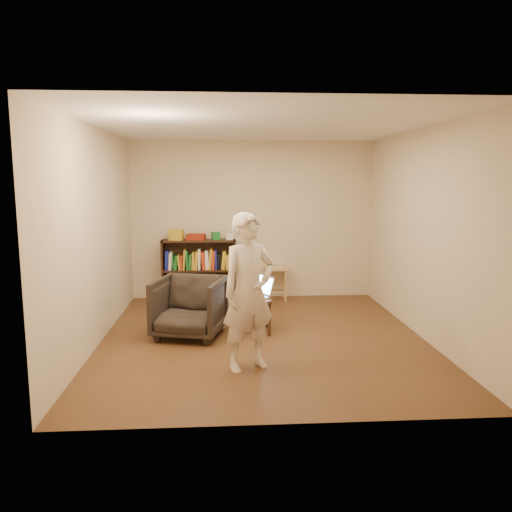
{
  "coord_description": "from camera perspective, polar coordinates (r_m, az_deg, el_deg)",
  "views": [
    {
      "loc": [
        -0.48,
        -6.03,
        1.97
      ],
      "look_at": [
        -0.06,
        0.35,
        0.99
      ],
      "focal_mm": 35.0,
      "sensor_mm": 36.0,
      "label": 1
    }
  ],
  "objects": [
    {
      "name": "wall_right",
      "position": [
        6.55,
        18.54,
        2.4
      ],
      "size": [
        0.0,
        4.5,
        4.5
      ],
      "primitive_type": "plane",
      "rotation": [
        1.57,
        0.0,
        -1.57
      ],
      "color": "beige",
      "rests_on": "floor"
    },
    {
      "name": "box_yellow",
      "position": [
        8.17,
        -9.09,
        2.41
      ],
      "size": [
        0.24,
        0.19,
        0.18
      ],
      "primitive_type": "cube",
      "rotation": [
        0.0,
        0.0,
        -0.18
      ],
      "color": "gold",
      "rests_on": "bookshelf"
    },
    {
      "name": "wall_left",
      "position": [
        6.25,
        -17.8,
        2.16
      ],
      "size": [
        0.0,
        4.5,
        4.5
      ],
      "primitive_type": "plane",
      "rotation": [
        1.57,
        0.0,
        1.57
      ],
      "color": "beige",
      "rests_on": "floor"
    },
    {
      "name": "side_table",
      "position": [
        6.5,
        -0.33,
        -5.43
      ],
      "size": [
        0.45,
        0.45,
        0.46
      ],
      "color": "#311E10",
      "rests_on": "floor"
    },
    {
      "name": "box_green",
      "position": [
        8.14,
        -4.62,
        2.29
      ],
      "size": [
        0.15,
        0.15,
        0.13
      ],
      "primitive_type": "cube",
      "rotation": [
        0.0,
        0.0,
        0.23
      ],
      "color": "#1B6828",
      "rests_on": "bookshelf"
    },
    {
      "name": "red_cloth",
      "position": [
        8.16,
        -6.87,
        2.17
      ],
      "size": [
        0.32,
        0.25,
        0.1
      ],
      "primitive_type": "cube",
      "rotation": [
        0.0,
        0.0,
        -0.15
      ],
      "color": "maroon",
      "rests_on": "bookshelf"
    },
    {
      "name": "person",
      "position": [
        5.15,
        -0.84,
        -4.15
      ],
      "size": [
        0.71,
        0.62,
        1.64
      ],
      "primitive_type": "imported",
      "rotation": [
        0.0,
        0.0,
        0.47
      ],
      "color": "beige",
      "rests_on": "floor"
    },
    {
      "name": "floor",
      "position": [
        6.36,
        0.79,
        -9.32
      ],
      "size": [
        4.5,
        4.5,
        0.0
      ],
      "primitive_type": "plane",
      "color": "#4C3118",
      "rests_on": "ground"
    },
    {
      "name": "ceiling",
      "position": [
        6.08,
        0.84,
        14.67
      ],
      "size": [
        4.5,
        4.5,
        0.0
      ],
      "primitive_type": "plane",
      "color": "white",
      "rests_on": "wall_back"
    },
    {
      "name": "stool",
      "position": [
        8.25,
        2.27,
        -1.97
      ],
      "size": [
        0.38,
        0.38,
        0.55
      ],
      "color": "tan",
      "rests_on": "floor"
    },
    {
      "name": "armchair",
      "position": [
        6.38,
        -7.64,
        -5.8
      ],
      "size": [
        0.99,
        1.01,
        0.76
      ],
      "primitive_type": "imported",
      "rotation": [
        0.0,
        0.0,
        -0.25
      ],
      "color": "black",
      "rests_on": "floor"
    },
    {
      "name": "wall_back",
      "position": [
        8.32,
        -0.42,
        4.1
      ],
      "size": [
        4.0,
        0.0,
        4.0
      ],
      "primitive_type": "plane",
      "rotation": [
        1.57,
        0.0,
        0.0
      ],
      "color": "beige",
      "rests_on": "floor"
    },
    {
      "name": "box_white",
      "position": [
        8.17,
        -3.08,
        2.2
      ],
      "size": [
        0.13,
        0.13,
        0.09
      ],
      "primitive_type": "cube",
      "rotation": [
        0.0,
        0.0,
        0.17
      ],
      "color": "white",
      "rests_on": "bookshelf"
    },
    {
      "name": "bookshelf",
      "position": [
        8.27,
        -6.52,
        -2.0
      ],
      "size": [
        1.2,
        0.3,
        1.0
      ],
      "color": "black",
      "rests_on": "floor"
    },
    {
      "name": "laptop",
      "position": [
        6.52,
        0.25,
        -4.11
      ],
      "size": [
        0.46,
        0.48,
        0.27
      ],
      "rotation": [
        0.0,
        0.0,
        -1.13
      ],
      "color": "silver",
      "rests_on": "side_table"
    }
  ]
}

